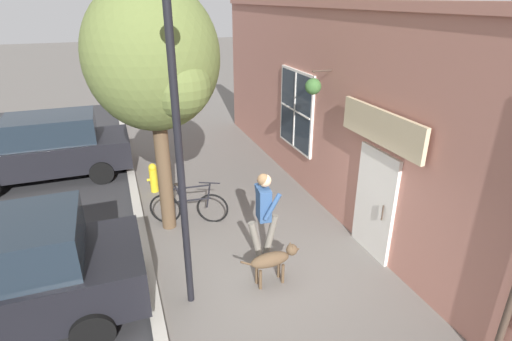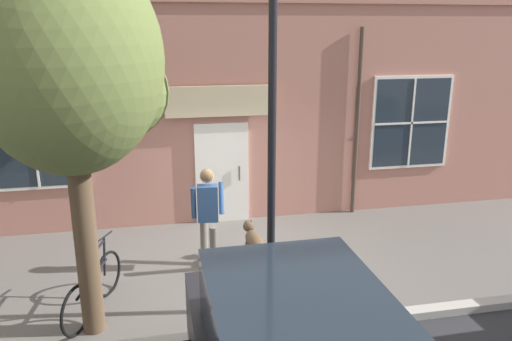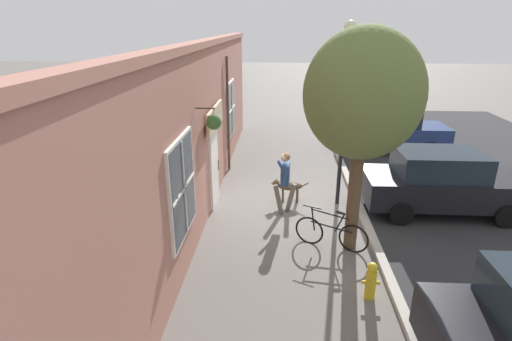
# 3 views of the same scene
# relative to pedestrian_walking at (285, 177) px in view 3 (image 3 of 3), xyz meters

# --- Properties ---
(ground_plane) EXTENTS (90.00, 90.00, 0.00)m
(ground_plane) POSITION_rel_pedestrian_walking_xyz_m (0.14, 0.37, -1.06)
(ground_plane) COLOR #66605B
(curb_and_road) EXTENTS (10.10, 28.00, 0.12)m
(curb_and_road) POSITION_rel_pedestrian_walking_xyz_m (5.99, 0.37, -1.04)
(curb_and_road) COLOR #B2ADA3
(curb_and_road) RESTS_ON ground_plane
(storefront_facade) EXTENTS (0.95, 18.00, 4.56)m
(storefront_facade) POSITION_rel_pedestrian_walking_xyz_m (-2.20, 0.39, 1.23)
(storefront_facade) COLOR #B27566
(storefront_facade) RESTS_ON ground_plane
(pedestrian_walking) EXTENTS (0.66, 0.58, 1.75)m
(pedestrian_walking) POSITION_rel_pedestrian_walking_xyz_m (0.00, 0.00, 0.00)
(pedestrian_walking) COLOR #6B665B
(pedestrian_walking) RESTS_ON ground_plane
(dog_on_leash) EXTENTS (1.11, 0.31, 0.71)m
(dog_on_leash) POSITION_rel_pedestrian_walking_xyz_m (0.11, 0.75, -0.58)
(dog_on_leash) COLOR brown
(dog_on_leash) RESTS_ON ground_plane
(street_tree_by_curb) EXTENTS (2.49, 2.28, 4.96)m
(street_tree_by_curb) POSITION_rel_pedestrian_walking_xyz_m (1.50, -1.68, 2.46)
(street_tree_by_curb) COLOR brown
(street_tree_by_curb) RESTS_ON ground_plane
(leaning_bicycle) EXTENTS (1.64, 0.67, 1.00)m
(leaning_bicycle) POSITION_rel_pedestrian_walking_xyz_m (1.08, -1.77, -0.68)
(leaning_bicycle) COLOR black
(leaning_bicycle) RESTS_ON ground_plane
(parked_car_mid_block) EXTENTS (4.31, 1.96, 1.75)m
(parked_car_mid_block) POSITION_rel_pedestrian_walking_xyz_m (4.30, 0.37, -0.18)
(parked_car_mid_block) COLOR black
(parked_car_mid_block) RESTS_ON ground_plane
(parked_car_far_end) EXTENTS (4.31, 1.96, 1.75)m
(parked_car_far_end) POSITION_rel_pedestrian_walking_xyz_m (4.35, 6.16, -0.18)
(parked_car_far_end) COLOR navy
(parked_car_far_end) RESTS_ON ground_plane
(street_lamp) EXTENTS (0.32, 0.32, 5.04)m
(street_lamp) POSITION_rel_pedestrian_walking_xyz_m (1.55, 0.71, 2.22)
(street_lamp) COLOR black
(street_lamp) RESTS_ON ground_plane
(fire_hydrant) EXTENTS (0.34, 0.20, 0.77)m
(fire_hydrant) POSITION_rel_pedestrian_walking_xyz_m (1.63, -3.59, -0.66)
(fire_hydrant) COLOR gold
(fire_hydrant) RESTS_ON ground_plane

